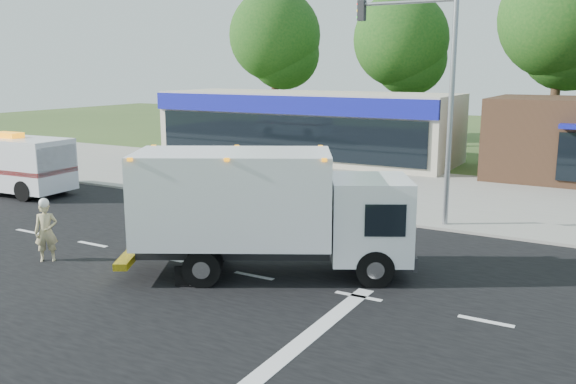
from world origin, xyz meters
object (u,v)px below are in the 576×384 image
Objects in this scene: emergency_worker at (46,230)px; ambulance_van at (13,163)px; traffic_signal_pole at (433,83)px; ems_box_truck at (264,204)px.

emergency_worker is 10.91m from ambulance_van.
ambulance_van is 18.15m from traffic_signal_pole.
ems_box_truck reaches higher than emergency_worker.
ambulance_van reaches higher than emergency_worker.
traffic_signal_pole is at bearing 44.50° from ems_box_truck.
traffic_signal_pole is at bearing 8.14° from ambulance_van.
ems_box_truck is 8.18m from traffic_signal_pole.
emergency_worker is at bearing -35.67° from ambulance_van.
ambulance_van is 0.73× the size of traffic_signal_pole.
traffic_signal_pole is (2.20, 7.28, 3.01)m from ems_box_truck.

